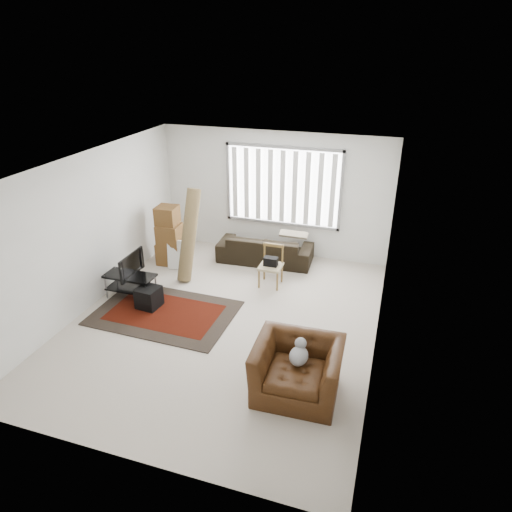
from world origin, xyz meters
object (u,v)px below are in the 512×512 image
(tv_stand, at_px, (130,281))
(sofa, at_px, (265,245))
(moving_boxes, at_px, (169,237))
(side_chair, at_px, (271,264))
(armchair, at_px, (298,366))

(tv_stand, xyz_separation_m, sofa, (1.93, 2.23, 0.05))
(moving_boxes, bearing_deg, tv_stand, -90.80)
(side_chair, bearing_deg, tv_stand, -152.25)
(moving_boxes, height_order, armchair, moving_boxes)
(armchair, bearing_deg, tv_stand, 154.49)
(moving_boxes, bearing_deg, side_chair, -6.71)
(sofa, bearing_deg, side_chair, 109.85)
(armchair, bearing_deg, side_chair, 110.89)
(sofa, distance_m, armchair, 4.09)
(sofa, xyz_separation_m, side_chair, (0.41, -0.97, 0.06))
(sofa, height_order, side_chair, side_chair)
(moving_boxes, distance_m, armchair, 4.65)
(moving_boxes, xyz_separation_m, side_chair, (2.31, -0.27, -0.14))
(side_chair, bearing_deg, moving_boxes, 172.56)
(tv_stand, bearing_deg, armchair, -23.54)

